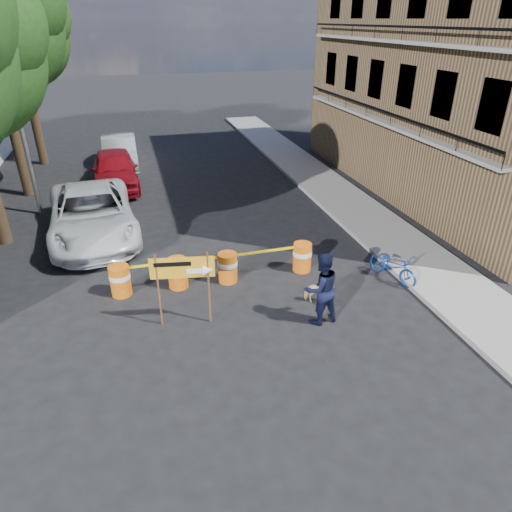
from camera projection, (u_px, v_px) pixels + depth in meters
ground at (245, 328)px, 11.46m from camera, size 120.00×120.00×0.00m
sidewalk_east at (360, 213)px, 18.01m from camera, size 2.40×40.00×0.15m
apartment_building at (484, 44)px, 18.33m from camera, size 8.00×16.00×12.00m
tree_far at (18, 35)px, 21.53m from camera, size 5.04×4.80×8.84m
streetlamp at (16, 99)px, 16.16m from camera, size 1.25×0.18×8.00m
barrel_far_left at (120, 280)px, 12.65m from camera, size 0.58×0.58×0.90m
barrel_mid_left at (178, 272)px, 13.02m from camera, size 0.58×0.58×0.90m
barrel_mid_right at (228, 267)px, 13.31m from camera, size 0.58×0.58×0.90m
barrel_far_right at (302, 256)px, 13.89m from camera, size 0.58×0.58×0.90m
detour_sign at (192, 272)px, 10.99m from camera, size 1.54×0.43×2.00m
pedestrian at (321, 289)px, 11.30m from camera, size 1.04×0.86×1.94m
bicycle at (395, 254)px, 13.22m from camera, size 0.87×1.04×1.69m
dog at (319, 293)px, 12.32m from camera, size 0.86×0.63×0.66m
suv_white at (92, 214)px, 15.92m from camera, size 3.34×6.33×1.70m
sedan_red at (115, 169)px, 20.67m from camera, size 2.10×4.93×1.66m
sedan_silver at (120, 152)px, 23.59m from camera, size 1.72×4.80×1.58m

